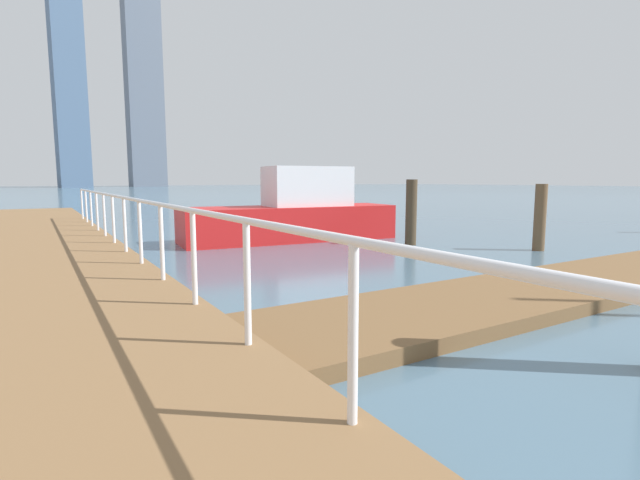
# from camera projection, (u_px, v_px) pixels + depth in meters

# --- Properties ---
(ground_plane) EXTENTS (300.00, 300.00, 0.00)m
(ground_plane) POSITION_uv_depth(u_px,v_px,m) (186.00, 230.00, 16.90)
(ground_plane) COLOR slate
(floating_dock) EXTENTS (14.41, 2.00, 0.18)m
(floating_dock) POSITION_uv_depth(u_px,v_px,m) (601.00, 278.00, 8.16)
(floating_dock) COLOR brown
(floating_dock) RESTS_ON ground_plane
(boardwalk_railing) EXTENTS (0.06, 27.45, 1.08)m
(boardwalk_railing) POSITION_uv_depth(u_px,v_px,m) (193.00, 231.00, 5.17)
(boardwalk_railing) COLOR white
(boardwalk_railing) RESTS_ON boardwalk
(dock_piling_1) EXTENTS (0.29, 0.29, 1.69)m
(dock_piling_1) POSITION_uv_depth(u_px,v_px,m) (540.00, 217.00, 11.90)
(dock_piling_1) COLOR brown
(dock_piling_1) RESTS_ON ground_plane
(dock_piling_5) EXTENTS (0.31, 0.31, 1.80)m
(dock_piling_5) POSITION_uv_depth(u_px,v_px,m) (411.00, 212.00, 12.94)
(dock_piling_5) COLOR #473826
(dock_piling_5) RESTS_ON ground_plane
(moored_boat_1) EXTENTS (6.49, 2.40, 2.18)m
(moored_boat_1) POSITION_uv_depth(u_px,v_px,m) (294.00, 214.00, 14.00)
(moored_boat_1) COLOR red
(moored_boat_1) RESTS_ON ground_plane
(skyline_tower_2) EXTENTS (7.37, 8.47, 62.87)m
(skyline_tower_2) POSITION_uv_depth(u_px,v_px,m) (67.00, 54.00, 111.78)
(skyline_tower_2) COLOR slate
(skyline_tower_2) RESTS_ON ground_plane
(skyline_tower_3) EXTENTS (9.48, 7.06, 58.40)m
(skyline_tower_3) POSITION_uv_depth(u_px,v_px,m) (144.00, 82.00, 131.77)
(skyline_tower_3) COLOR slate
(skyline_tower_3) RESTS_ON ground_plane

